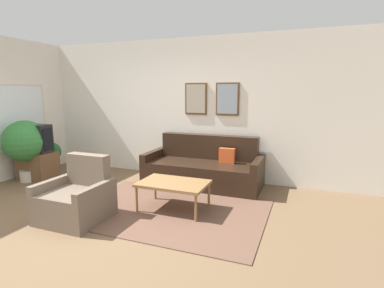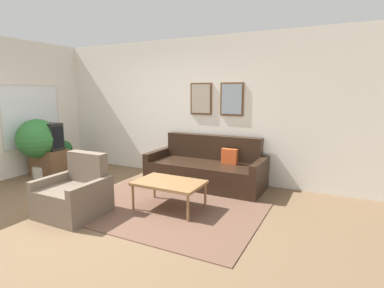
# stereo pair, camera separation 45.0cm
# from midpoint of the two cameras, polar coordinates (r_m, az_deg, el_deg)

# --- Properties ---
(ground_plane) EXTENTS (16.00, 16.00, 0.00)m
(ground_plane) POSITION_cam_midpoint_polar(r_m,az_deg,el_deg) (4.38, -21.52, -13.44)
(ground_plane) COLOR brown
(area_rug) EXTENTS (2.74, 1.93, 0.01)m
(area_rug) POSITION_cam_midpoint_polar(r_m,az_deg,el_deg) (4.44, -7.52, -12.42)
(area_rug) COLOR brown
(area_rug) RESTS_ON ground_plane
(wall_back) EXTENTS (8.00, 0.09, 2.70)m
(wall_back) POSITION_cam_midpoint_polar(r_m,az_deg,el_deg) (6.08, -6.17, 6.76)
(wall_back) COLOR white
(wall_back) RESTS_ON ground_plane
(couch) EXTENTS (2.10, 0.90, 0.88)m
(couch) POSITION_cam_midpoint_polar(r_m,az_deg,el_deg) (5.47, -0.08, -4.74)
(couch) COLOR black
(couch) RESTS_ON ground_plane
(coffee_table) EXTENTS (0.97, 0.63, 0.42)m
(coffee_table) POSITION_cam_midpoint_polar(r_m,az_deg,el_deg) (4.33, -6.56, -7.71)
(coffee_table) COLOR olive
(coffee_table) RESTS_ON ground_plane
(tv_stand) EXTENTS (0.67, 0.47, 0.53)m
(tv_stand) POSITION_cam_midpoint_polar(r_m,az_deg,el_deg) (6.67, -29.08, -3.61)
(tv_stand) COLOR brown
(tv_stand) RESTS_ON ground_plane
(tv) EXTENTS (0.64, 0.28, 0.54)m
(tv) POSITION_cam_midpoint_polar(r_m,az_deg,el_deg) (6.57, -29.46, 0.93)
(tv) COLOR black
(tv) RESTS_ON tv_stand
(armchair) EXTENTS (0.81, 0.76, 0.84)m
(armchair) POSITION_cam_midpoint_polar(r_m,az_deg,el_deg) (4.41, -23.88, -9.62)
(armchair) COLOR #6B5B4C
(armchair) RESTS_ON ground_plane
(potted_plant_tall) EXTENTS (0.78, 0.78, 1.16)m
(potted_plant_tall) POSITION_cam_midpoint_polar(r_m,az_deg,el_deg) (6.52, -30.94, 0.25)
(potted_plant_tall) COLOR beige
(potted_plant_tall) RESTS_ON ground_plane
(potted_plant_by_window) EXTENTS (0.38, 0.38, 0.67)m
(potted_plant_by_window) POSITION_cam_midpoint_polar(r_m,az_deg,el_deg) (6.84, -26.92, -1.91)
(potted_plant_by_window) COLOR #383D42
(potted_plant_by_window) RESTS_ON ground_plane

